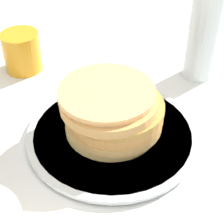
# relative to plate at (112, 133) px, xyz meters

# --- Properties ---
(ground_plane) EXTENTS (4.00, 4.00, 0.00)m
(ground_plane) POSITION_rel_plate_xyz_m (0.01, 0.00, -0.01)
(ground_plane) COLOR white
(plate) EXTENTS (0.29, 0.29, 0.01)m
(plate) POSITION_rel_plate_xyz_m (0.00, 0.00, 0.00)
(plate) COLOR silver
(plate) RESTS_ON ground_plane
(pancake_stack) EXTENTS (0.17, 0.17, 0.08)m
(pancake_stack) POSITION_rel_plate_xyz_m (-0.00, -0.00, 0.05)
(pancake_stack) COLOR #D9BB75
(pancake_stack) RESTS_ON plate
(juice_glass) EXTENTS (0.08, 0.08, 0.08)m
(juice_glass) POSITION_rel_plate_xyz_m (0.10, -0.27, 0.03)
(juice_glass) COLOR orange
(juice_glass) RESTS_ON ground_plane
(water_bottle_near) EXTENTS (0.06, 0.06, 0.20)m
(water_bottle_near) POSITION_rel_plate_xyz_m (-0.24, -0.11, 0.08)
(water_bottle_near) COLOR silver
(water_bottle_near) RESTS_ON ground_plane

